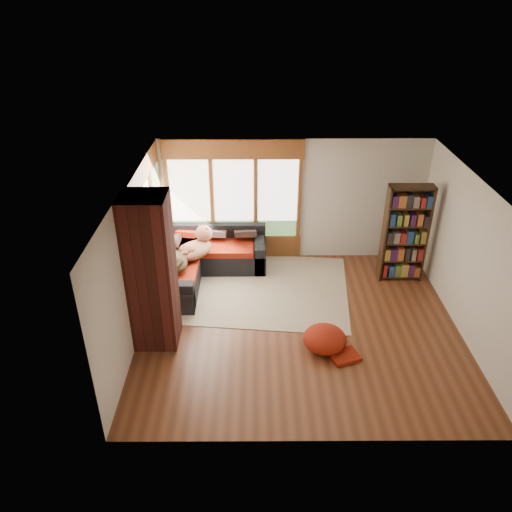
# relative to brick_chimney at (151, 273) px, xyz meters

# --- Properties ---
(floor) EXTENTS (5.50, 5.50, 0.00)m
(floor) POSITION_rel_brick_chimney_xyz_m (2.40, 0.35, -1.30)
(floor) COLOR #572C18
(floor) RESTS_ON ground
(ceiling) EXTENTS (5.50, 5.50, 0.00)m
(ceiling) POSITION_rel_brick_chimney_xyz_m (2.40, 0.35, 1.30)
(ceiling) COLOR white
(wall_back) EXTENTS (5.50, 0.04, 2.60)m
(wall_back) POSITION_rel_brick_chimney_xyz_m (2.40, 2.85, 0.00)
(wall_back) COLOR silver
(wall_back) RESTS_ON ground
(wall_front) EXTENTS (5.50, 0.04, 2.60)m
(wall_front) POSITION_rel_brick_chimney_xyz_m (2.40, -2.15, 0.00)
(wall_front) COLOR silver
(wall_front) RESTS_ON ground
(wall_left) EXTENTS (0.04, 5.00, 2.60)m
(wall_left) POSITION_rel_brick_chimney_xyz_m (-0.35, 0.35, 0.00)
(wall_left) COLOR silver
(wall_left) RESTS_ON ground
(wall_right) EXTENTS (0.04, 5.00, 2.60)m
(wall_right) POSITION_rel_brick_chimney_xyz_m (5.15, 0.35, 0.00)
(wall_right) COLOR silver
(wall_right) RESTS_ON ground
(windows_back) EXTENTS (2.82, 0.10, 1.90)m
(windows_back) POSITION_rel_brick_chimney_xyz_m (1.20, 2.82, 0.05)
(windows_back) COLOR brown
(windows_back) RESTS_ON wall_back
(windows_left) EXTENTS (0.10, 2.62, 1.90)m
(windows_left) POSITION_rel_brick_chimney_xyz_m (-0.32, 1.55, 0.05)
(windows_left) COLOR brown
(windows_left) RESTS_ON wall_left
(roller_blind) EXTENTS (0.03, 0.72, 0.90)m
(roller_blind) POSITION_rel_brick_chimney_xyz_m (-0.29, 2.38, 0.45)
(roller_blind) COLOR #92A06F
(roller_blind) RESTS_ON wall_left
(brick_chimney) EXTENTS (0.70, 0.70, 2.60)m
(brick_chimney) POSITION_rel_brick_chimney_xyz_m (0.00, 0.00, 0.00)
(brick_chimney) COLOR #471914
(brick_chimney) RESTS_ON ground
(sectional_sofa) EXTENTS (2.20, 2.20, 0.80)m
(sectional_sofa) POSITION_rel_brick_chimney_xyz_m (0.45, 2.05, -1.00)
(sectional_sofa) COLOR black
(sectional_sofa) RESTS_ON ground
(area_rug) EXTENTS (3.72, 3.00, 0.01)m
(area_rug) POSITION_rel_brick_chimney_xyz_m (1.68, 1.54, -1.29)
(area_rug) COLOR beige
(area_rug) RESTS_ON ground
(bookshelf) EXTENTS (0.85, 0.28, 1.99)m
(bookshelf) POSITION_rel_brick_chimney_xyz_m (4.54, 1.93, -0.31)
(bookshelf) COLOR #362112
(bookshelf) RESTS_ON ground
(pouf) EXTENTS (0.80, 0.80, 0.38)m
(pouf) POSITION_rel_brick_chimney_xyz_m (2.76, -0.27, -1.10)
(pouf) COLOR #9B1C08
(pouf) RESTS_ON area_rug
(dog_tan) EXTENTS (0.92, 0.98, 0.48)m
(dog_tan) POSITION_rel_brick_chimney_xyz_m (0.49, 1.90, -0.52)
(dog_tan) COLOR brown
(dog_tan) RESTS_ON sectional_sofa
(dog_brindle) EXTENTS (0.77, 0.97, 0.48)m
(dog_brindle) POSITION_rel_brick_chimney_xyz_m (0.07, 1.48, -0.53)
(dog_brindle) COLOR black
(dog_brindle) RESTS_ON sectional_sofa
(throw_pillows) EXTENTS (1.98, 1.68, 0.45)m
(throw_pillows) POSITION_rel_brick_chimney_xyz_m (0.48, 2.20, -0.53)
(throw_pillows) COLOR #30201C
(throw_pillows) RESTS_ON sectional_sofa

